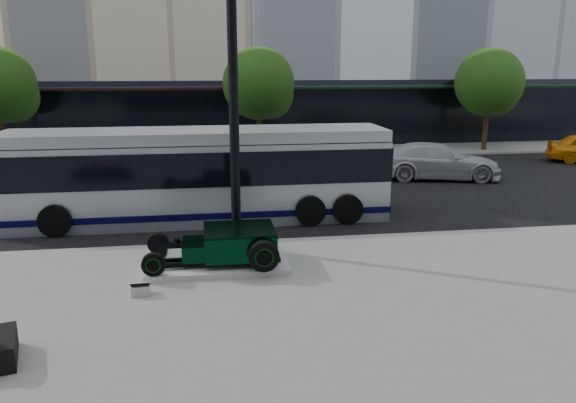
{
  "coord_description": "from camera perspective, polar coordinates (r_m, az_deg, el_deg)",
  "views": [
    {
      "loc": [
        -2.06,
        -17.05,
        4.95
      ],
      "look_at": [
        0.26,
        -2.01,
        1.2
      ],
      "focal_mm": 35.0,
      "sensor_mm": 36.0,
      "label": 1
    }
  ],
  "objects": [
    {
      "name": "info_plaque",
      "position": [
        12.58,
        -14.76,
        -8.61
      ],
      "size": [
        0.42,
        0.33,
        0.31
      ],
      "color": "silver",
      "rests_on": "sidewalk_near"
    },
    {
      "name": "transit_bus",
      "position": [
        18.25,
        -8.98,
        2.74
      ],
      "size": [
        12.12,
        2.88,
        2.92
      ],
      "color": "silver",
      "rests_on": "ground"
    },
    {
      "name": "street_trees",
      "position": [
        30.31,
        -2.74,
        11.6
      ],
      "size": [
        29.8,
        3.8,
        5.7
      ],
      "color": "black",
      "rests_on": "sidewalk_far"
    },
    {
      "name": "hot_rod",
      "position": [
        13.75,
        -5.86,
        -4.25
      ],
      "size": [
        3.22,
        2.0,
        0.81
      ],
      "color": "black",
      "rests_on": "display_plinth"
    },
    {
      "name": "sidewalk_far",
      "position": [
        31.5,
        -4.92,
        4.87
      ],
      "size": [
        70.0,
        4.0,
        0.12
      ],
      "primitive_type": "cube",
      "color": "gray",
      "rests_on": "ground"
    },
    {
      "name": "lamppost",
      "position": [
        14.48,
        -5.54,
        9.9
      ],
      "size": [
        0.46,
        0.46,
        8.33
      ],
      "color": "black",
      "rests_on": "sidewalk_near"
    },
    {
      "name": "white_sedan",
      "position": [
        25.54,
        14.94,
        3.99
      ],
      "size": [
        5.74,
        3.32,
        1.56
      ],
      "primitive_type": "imported",
      "rotation": [
        0.0,
        0.0,
        1.35
      ],
      "color": "silver",
      "rests_on": "ground"
    },
    {
      "name": "display_plinth",
      "position": [
        13.9,
        -7.19,
        -6.27
      ],
      "size": [
        3.4,
        1.8,
        0.15
      ],
      "primitive_type": "cube",
      "color": "silver",
      "rests_on": "sidewalk_near"
    },
    {
      "name": "ground",
      "position": [
        17.87,
        -1.8,
        -2.24
      ],
      "size": [
        120.0,
        120.0,
        0.0
      ],
      "primitive_type": "plane",
      "color": "black",
      "rests_on": "ground"
    }
  ]
}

